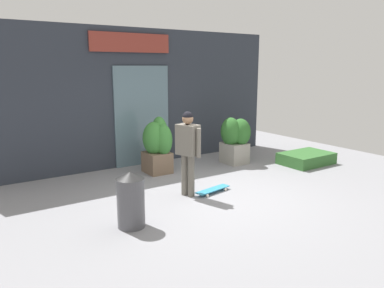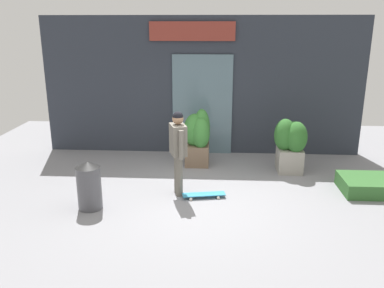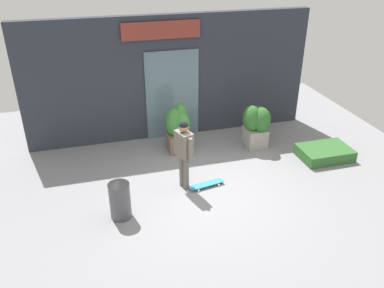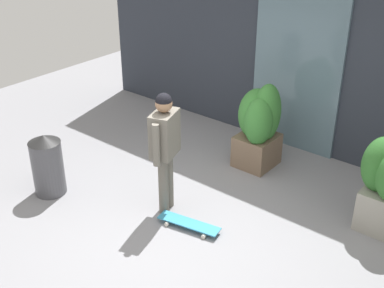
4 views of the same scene
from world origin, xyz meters
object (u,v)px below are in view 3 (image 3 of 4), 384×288
object	(u,v)px
skateboard	(207,184)
planter_box_right	(256,123)
skateboarder	(184,148)
planter_box_left	(179,126)
trash_bin	(120,198)

from	to	relation	value
skateboard	planter_box_right	size ratio (longest dim) A/B	0.70
skateboarder	planter_box_right	bearing A→B (deg)	12.35
skateboarder	skateboard	distance (m)	1.07
skateboard	planter_box_right	distance (m)	2.50
planter_box_left	trash_bin	size ratio (longest dim) A/B	1.48
planter_box_left	planter_box_right	world-z (taller)	planter_box_left
planter_box_right	trash_bin	xyz separation A→B (m)	(-3.89, -2.12, -0.24)
skateboard	planter_box_left	size ratio (longest dim) A/B	0.64
skateboard	planter_box_left	distance (m)	2.00
planter_box_right	trash_bin	bearing A→B (deg)	-151.34
skateboarder	skateboard	size ratio (longest dim) A/B	1.95
trash_bin	planter_box_right	bearing A→B (deg)	28.66
planter_box_right	trash_bin	world-z (taller)	planter_box_right
planter_box_left	planter_box_right	distance (m)	2.09
skateboarder	planter_box_left	distance (m)	1.80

